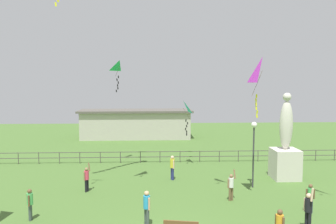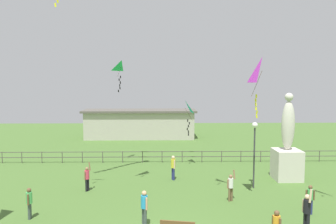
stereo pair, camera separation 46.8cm
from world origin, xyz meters
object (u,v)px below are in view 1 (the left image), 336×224
(kite_5, at_px, (262,73))
(statue_monument, at_px, (285,152))
(person_6, at_px, (87,177))
(kite_3, at_px, (120,67))
(person_1, at_px, (30,202))
(person_5, at_px, (172,166))
(lamppost, at_px, (254,140))
(person_2, at_px, (147,206))
(person_7, at_px, (308,209))
(kite_6, at_px, (183,109))
(person_3, at_px, (231,185))
(person_0, at_px, (310,196))

(kite_5, bearing_deg, statue_monument, 53.55)
(person_6, distance_m, kite_3, 9.48)
(person_1, xyz_separation_m, person_5, (7.28, 6.36, 0.07))
(kite_3, distance_m, kite_5, 12.01)
(statue_monument, xyz_separation_m, lamppost, (-2.80, -1.84, 1.24))
(statue_monument, xyz_separation_m, person_2, (-9.43, -7.23, -0.87))
(lamppost, bearing_deg, person_7, -83.94)
(lamppost, bearing_deg, kite_6, 126.86)
(lamppost, xyz_separation_m, person_2, (-6.63, -5.39, -2.11))
(person_3, height_order, kite_5, kite_5)
(statue_monument, bearing_deg, lamppost, -146.59)
(person_0, bearing_deg, kite_5, 140.89)
(lamppost, relative_size, kite_3, 1.71)
(statue_monument, distance_m, person_7, 8.36)
(person_2, xyz_separation_m, kite_3, (-2.30, 11.33, 6.84))
(person_5, bearing_deg, kite_3, 133.78)
(lamppost, relative_size, person_1, 2.70)
(statue_monument, bearing_deg, person_3, -138.99)
(person_1, distance_m, person_3, 10.60)
(person_6, distance_m, person_7, 12.49)
(kite_6, bearing_deg, person_2, -103.93)
(person_5, bearing_deg, person_6, -157.38)
(person_0, height_order, person_3, person_3)
(kite_3, height_order, kite_5, kite_3)
(lamppost, relative_size, person_5, 2.50)
(statue_monument, height_order, kite_5, kite_5)
(person_3, xyz_separation_m, kite_6, (-2.05, 7.58, 3.69))
(person_5, bearing_deg, lamppost, -20.41)
(person_0, bearing_deg, person_7, -117.60)
(kite_6, bearing_deg, kite_5, -65.41)
(person_7, bearing_deg, person_1, 172.47)
(statue_monument, distance_m, person_6, 13.40)
(statue_monument, bearing_deg, person_5, 179.82)
(person_0, distance_m, person_5, 9.06)
(person_1, relative_size, person_6, 0.88)
(person_2, bearing_deg, kite_6, 76.07)
(person_3, bearing_deg, kite_6, 105.12)
(person_1, bearing_deg, statue_monument, 22.76)
(person_7, relative_size, kite_3, 0.83)
(person_3, distance_m, person_6, 8.67)
(statue_monument, height_order, person_6, statue_monument)
(person_7, bearing_deg, person_5, 125.15)
(kite_6, bearing_deg, person_6, -138.47)
(person_0, bearing_deg, kite_6, 120.82)
(person_0, distance_m, person_6, 12.68)
(statue_monument, xyz_separation_m, kite_5, (-3.20, -4.34, 5.37))
(person_1, distance_m, person_5, 9.66)
(person_0, distance_m, person_7, 2.25)
(lamppost, distance_m, kite_6, 6.80)
(kite_3, relative_size, kite_5, 0.75)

